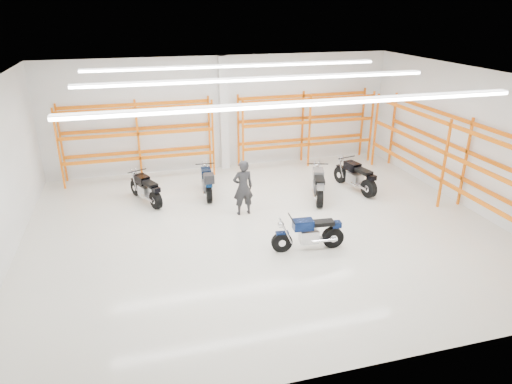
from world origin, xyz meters
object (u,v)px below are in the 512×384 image
object	(u,v)px
motorcycle_main	(311,234)
structural_column	(224,114)
motorcycle_back_c	(318,185)
motorcycle_back_d	(356,177)
motorcycle_back_a	(146,190)
motorcycle_back_b	(207,182)
standing_man	(243,188)

from	to	relation	value
motorcycle_main	structural_column	bearing A→B (deg)	96.90
motorcycle_back_c	motorcycle_back_d	bearing A→B (deg)	12.35
motorcycle_back_a	motorcycle_back_b	distance (m)	2.10
standing_man	motorcycle_back_c	bearing A→B (deg)	-173.62
structural_column	standing_man	bearing A→B (deg)	-94.45
motorcycle_back_c	structural_column	bearing A→B (deg)	120.50
motorcycle_back_a	motorcycle_back_b	world-z (taller)	motorcycle_back_b
motorcycle_back_b	structural_column	bearing A→B (deg)	66.88
motorcycle_back_b	standing_man	bearing A→B (deg)	-63.34
motorcycle_back_c	standing_man	xyz separation A→B (m)	(-2.80, -0.49, 0.40)
motorcycle_main	motorcycle_back_a	world-z (taller)	motorcycle_back_a
motorcycle_main	structural_column	distance (m)	7.63
motorcycle_back_b	motorcycle_back_d	size ratio (longest dim) A/B	0.96
motorcycle_back_c	motorcycle_main	bearing A→B (deg)	-115.56
motorcycle_back_d	motorcycle_back_a	bearing A→B (deg)	173.12
motorcycle_main	motorcycle_back_c	bearing A→B (deg)	64.44
structural_column	motorcycle_back_d	bearing A→B (deg)	-42.93
motorcycle_back_b	motorcycle_back_c	size ratio (longest dim) A/B	0.99
motorcycle_back_b	standing_man	world-z (taller)	standing_man
motorcycle_back_b	motorcycle_back_c	world-z (taller)	motorcycle_back_b
motorcycle_back_d	standing_man	world-z (taller)	standing_man
structural_column	motorcycle_back_b	bearing A→B (deg)	-113.12
motorcycle_back_b	structural_column	size ratio (longest dim) A/B	0.48
motorcycle_back_a	motorcycle_back_c	size ratio (longest dim) A/B	0.89
motorcycle_back_a	standing_man	world-z (taller)	standing_man
motorcycle_back_c	structural_column	distance (m)	5.10
motorcycle_back_c	motorcycle_back_d	size ratio (longest dim) A/B	0.97
motorcycle_main	motorcycle_back_b	xyz separation A→B (m)	(-2.12, 4.48, 0.06)
motorcycle_back_a	structural_column	bearing A→B (deg)	40.96
motorcycle_back_a	motorcycle_back_d	xyz separation A→B (m)	(7.39, -0.89, 0.04)
motorcycle_back_b	structural_column	world-z (taller)	structural_column
motorcycle_main	standing_man	bearing A→B (deg)	114.50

